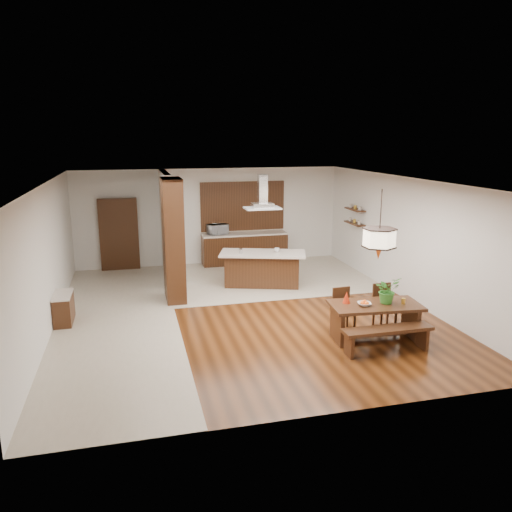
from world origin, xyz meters
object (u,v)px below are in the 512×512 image
object	(u,v)px
range_hood	(262,192)
dining_chair_left	(344,310)
dining_table	(375,313)
microwave	(218,229)
dining_bench	(387,340)
hallway_console	(64,308)
fruit_bowl	(364,304)
dining_chair_right	(385,307)
island_cup	(277,250)
pendant_lantern	(380,225)
kitchen_island	(262,269)
foliage_plant	(387,290)

from	to	relation	value
range_hood	dining_chair_left	bearing A→B (deg)	-76.73
dining_table	microwave	xyz separation A→B (m)	(-1.92, 6.41, 0.58)
dining_bench	range_hood	size ratio (longest dim) A/B	1.87
dining_table	range_hood	distance (m)	4.58
hallway_console	fruit_bowl	world-z (taller)	fruit_bowl
dining_bench	dining_chair_right	bearing A→B (deg)	63.73
island_cup	pendant_lantern	bearing A→B (deg)	-78.30
dining_chair_left	hallway_console	bearing A→B (deg)	158.35
dining_table	microwave	distance (m)	6.72
dining_bench	pendant_lantern	xyz separation A→B (m)	(0.06, 0.62, 2.01)
dining_chair_left	dining_chair_right	bearing A→B (deg)	-9.06
dining_chair_left	fruit_bowl	distance (m)	0.69
dining_table	range_hood	world-z (taller)	range_hood
dining_table	fruit_bowl	xyz separation A→B (m)	(-0.25, -0.04, 0.22)
pendant_lantern	range_hood	distance (m)	4.15
dining_bench	kitchen_island	size ratio (longest dim) A/B	0.71
island_cup	microwave	xyz separation A→B (m)	(-1.12, 2.51, 0.15)
range_hood	island_cup	bearing A→B (deg)	-11.66
pendant_lantern	foliage_plant	world-z (taller)	pendant_lantern
hallway_console	dining_chair_left	bearing A→B (deg)	-18.30
dining_bench	dining_chair_right	xyz separation A→B (m)	(0.54, 1.09, 0.22)
fruit_bowl	kitchen_island	bearing A→B (deg)	103.04
kitchen_island	island_cup	bearing A→B (deg)	7.02
dining_chair_right	microwave	world-z (taller)	microwave
pendant_lantern	foliage_plant	distance (m)	1.29
dining_chair_left	microwave	xyz separation A→B (m)	(-1.55, 5.85, 0.67)
dining_table	foliage_plant	size ratio (longest dim) A/B	3.48
foliage_plant	microwave	size ratio (longest dim) A/B	0.92
kitchen_island	dining_chair_left	bearing A→B (deg)	-58.58
kitchen_island	range_hood	bearing A→B (deg)	108.13
hallway_console	dining_chair_left	xyz separation A→B (m)	(5.53, -1.83, 0.12)
pendant_lantern	kitchen_island	bearing A→B (deg)	106.54
dining_bench	dining_chair_right	size ratio (longest dim) A/B	1.86
fruit_bowl	kitchen_island	size ratio (longest dim) A/B	0.10
pendant_lantern	microwave	world-z (taller)	pendant_lantern
foliage_plant	pendant_lantern	bearing A→B (deg)	-178.68
fruit_bowl	dining_chair_left	bearing A→B (deg)	101.64
dining_chair_right	range_hood	size ratio (longest dim) A/B	1.00
hallway_console	fruit_bowl	xyz separation A→B (m)	(5.66, -2.43, 0.43)
dining_bench	foliage_plant	xyz separation A→B (m)	(0.29, 0.62, 0.74)
pendant_lantern	range_hood	xyz separation A→B (m)	(-1.18, 3.97, 0.22)
kitchen_island	pendant_lantern	bearing A→B (deg)	-55.33
island_cup	kitchen_island	bearing A→B (deg)	168.89
dining_chair_right	kitchen_island	world-z (taller)	same
pendant_lantern	fruit_bowl	world-z (taller)	pendant_lantern
foliage_plant	microwave	world-z (taller)	microwave
pendant_lantern	island_cup	size ratio (longest dim) A/B	9.59
dining_bench	microwave	size ratio (longest dim) A/B	3.00
dining_chair_right	pendant_lantern	xyz separation A→B (m)	(-0.48, -0.48, 1.79)
hallway_console	foliage_plant	size ratio (longest dim) A/B	1.71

